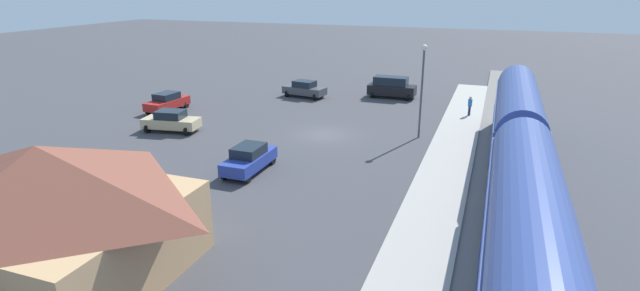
% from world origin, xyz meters
% --- Properties ---
extents(ground_plane, '(200.00, 200.00, 0.00)m').
position_xyz_m(ground_plane, '(0.00, 0.00, 0.00)').
color(ground_plane, '#424247').
extents(railway_track, '(4.80, 70.00, 0.30)m').
position_xyz_m(railway_track, '(-14.00, 0.00, 0.09)').
color(railway_track, slate).
rests_on(railway_track, ground).
extents(platform, '(3.20, 46.00, 0.30)m').
position_xyz_m(platform, '(-10.00, 0.00, 0.15)').
color(platform, '#A8A399').
rests_on(platform, ground).
extents(station_building, '(10.79, 9.02, 5.55)m').
position_xyz_m(station_building, '(4.00, 22.00, 2.89)').
color(station_building, tan).
rests_on(station_building, ground).
extents(pedestrian_on_platform, '(0.36, 0.36, 1.71)m').
position_xyz_m(pedestrian_on_platform, '(-10.49, -8.94, 1.28)').
color(pedestrian_on_platform, '#23284C').
rests_on(pedestrian_on_platform, platform).
extents(sedan_blue, '(1.87, 4.51, 1.74)m').
position_xyz_m(sedan_blue, '(1.81, 9.13, 0.88)').
color(sedan_blue, '#283D9E').
rests_on(sedan_blue, ground).
extents(sedan_charcoal, '(4.74, 2.81, 1.74)m').
position_xyz_m(sedan_charcoal, '(6.43, -11.88, 0.88)').
color(sedan_charcoal, '#47494F').
rests_on(sedan_charcoal, ground).
extents(sedan_tan, '(4.73, 2.78, 1.74)m').
position_xyz_m(sedan_tan, '(11.94, 3.39, 0.88)').
color(sedan_tan, '#C6B284').
rests_on(sedan_tan, ground).
extents(sedan_red, '(2.15, 4.62, 1.74)m').
position_xyz_m(sedan_red, '(16.38, -2.04, 0.88)').
color(sedan_red, red).
rests_on(sedan_red, ground).
extents(suv_black, '(4.90, 2.41, 2.22)m').
position_xyz_m(suv_black, '(-2.23, -14.75, 1.15)').
color(suv_black, black).
rests_on(suv_black, ground).
extents(light_pole_near_platform, '(0.44, 0.44, 7.18)m').
position_xyz_m(light_pole_near_platform, '(-7.20, -1.83, 4.56)').
color(light_pole_near_platform, '#515156').
rests_on(light_pole_near_platform, ground).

